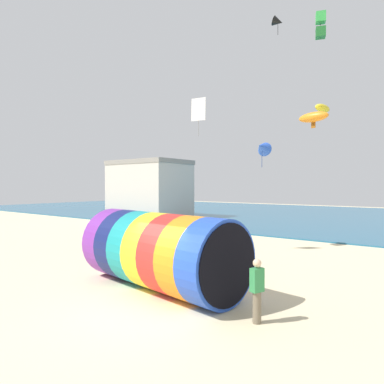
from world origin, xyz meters
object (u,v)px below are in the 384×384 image
at_px(kite_handler, 257,290).
at_px(bystander_near_water, 98,232).
at_px(kite_green_box, 321,25).
at_px(kite_white_diamond, 198,110).
at_px(giant_inflatable_tube, 160,251).
at_px(kite_yellow_parafoil, 322,108).
at_px(kite_blue_delta, 262,147).
at_px(kite_orange_parafoil, 313,117).
at_px(kite_black_delta, 278,22).

distance_m(kite_handler, bystander_near_water, 14.16).
relative_size(kite_green_box, kite_white_diamond, 0.73).
bearing_deg(kite_white_diamond, bystander_near_water, -163.17).
relative_size(giant_inflatable_tube, kite_green_box, 4.46).
height_order(kite_yellow_parafoil, bystander_near_water, kite_yellow_parafoil).
bearing_deg(kite_blue_delta, giant_inflatable_tube, -87.30).
bearing_deg(kite_handler, giant_inflatable_tube, 170.20).
bearing_deg(giant_inflatable_tube, kite_yellow_parafoil, 78.96).
bearing_deg(kite_white_diamond, kite_yellow_parafoil, 49.52).
height_order(kite_orange_parafoil, bystander_near_water, kite_orange_parafoil).
distance_m(giant_inflatable_tube, kite_white_diamond, 9.31).
bearing_deg(kite_green_box, kite_white_diamond, -133.21).
bearing_deg(kite_black_delta, kite_handler, -68.70).
relative_size(kite_green_box, kite_black_delta, 1.13).
xyz_separation_m(kite_handler, kite_white_diamond, (-6.95, 6.79, 7.05)).
height_order(kite_green_box, kite_orange_parafoil, kite_green_box).
relative_size(kite_yellow_parafoil, kite_black_delta, 1.17).
distance_m(kite_green_box, kite_orange_parafoil, 7.99).
xyz_separation_m(kite_green_box, kite_orange_parafoil, (1.16, -4.82, -6.26)).
bearing_deg(bystander_near_water, kite_white_diamond, 16.83).
xyz_separation_m(kite_handler, kite_black_delta, (-5.72, 14.66, 14.50)).
height_order(giant_inflatable_tube, kite_yellow_parafoil, kite_yellow_parafoil).
bearing_deg(kite_white_diamond, kite_handler, -44.32).
bearing_deg(kite_yellow_parafoil, bystander_near_water, -145.64).
relative_size(giant_inflatable_tube, kite_yellow_parafoil, 4.33).
xyz_separation_m(kite_handler, bystander_near_water, (-13.30, 4.87, -0.01)).
distance_m(giant_inflatable_tube, kite_blue_delta, 10.50).
xyz_separation_m(kite_blue_delta, kite_orange_parafoil, (3.93, -2.89, 0.85)).
relative_size(giant_inflatable_tube, bystander_near_water, 3.92).
bearing_deg(kite_black_delta, kite_orange_parafoil, -56.50).
distance_m(kite_black_delta, bystander_near_water, 19.08).
distance_m(giant_inflatable_tube, kite_handler, 4.39).
distance_m(kite_green_box, bystander_near_water, 18.18).
distance_m(kite_handler, kite_orange_parafoil, 9.44).
bearing_deg(kite_green_box, kite_yellow_parafoil, 91.70).
bearing_deg(kite_white_diamond, kite_blue_delta, 56.76).
bearing_deg(bystander_near_water, kite_orange_parafoil, 10.86).
height_order(kite_blue_delta, bystander_near_water, kite_blue_delta).
xyz_separation_m(kite_yellow_parafoil, kite_blue_delta, (-2.76, -2.45, -2.37)).
bearing_deg(kite_yellow_parafoil, kite_black_delta, 151.05).
distance_m(kite_yellow_parafoil, kite_orange_parafoil, 5.68).
bearing_deg(bystander_near_water, kite_green_box, 32.51).
distance_m(kite_green_box, kite_yellow_parafoil, 4.77).
bearing_deg(bystander_near_water, kite_yellow_parafoil, 34.36).
distance_m(kite_orange_parafoil, bystander_near_water, 14.05).
bearing_deg(kite_orange_parafoil, kite_white_diamond, -175.59).
bearing_deg(kite_blue_delta, kite_black_delta, 102.15).
distance_m(giant_inflatable_tube, kite_yellow_parafoil, 13.98).
relative_size(kite_orange_parafoil, kite_white_diamond, 0.73).
relative_size(kite_black_delta, kite_white_diamond, 0.65).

